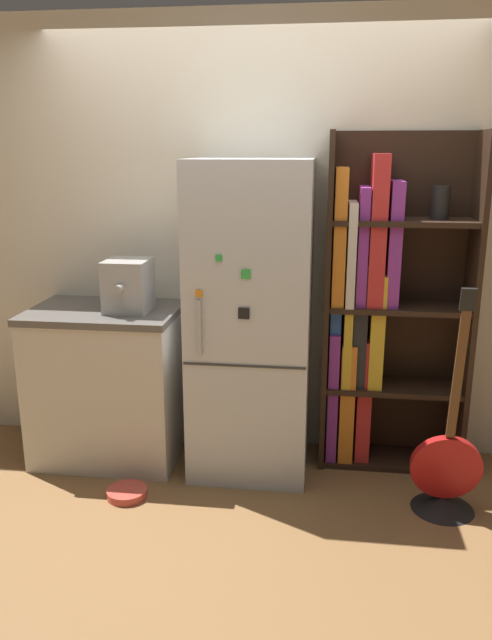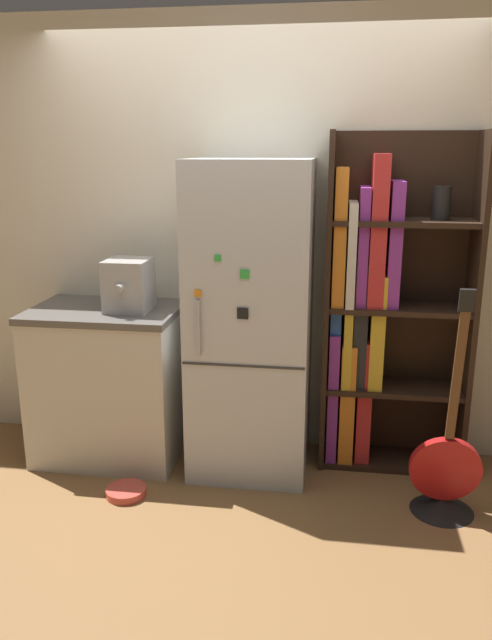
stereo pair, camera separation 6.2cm
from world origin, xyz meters
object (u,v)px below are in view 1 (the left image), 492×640
guitar (445,480)px  pet_bowl (127,492)px  bookshelf (375,313)px  refrigerator (251,321)px  espresso_machine (128,285)px

guitar → pet_bowl: bearing=-176.8°
bookshelf → pet_bowl: 1.72m
guitar → pet_bowl: 1.70m
refrigerator → bookshelf: 0.72m
refrigerator → guitar: refrigerator is taller
refrigerator → guitar: size_ratio=1.46×
espresso_machine → guitar: (1.78, -0.36, -0.91)m
bookshelf → guitar: size_ratio=1.58×
bookshelf → guitar: bearing=-55.9°
bookshelf → pet_bowl: bearing=-154.5°
refrigerator → espresso_machine: (-0.71, -0.01, 0.19)m
refrigerator → espresso_machine: 0.74m
pet_bowl → guitar: bearing=3.2°
bookshelf → espresso_machine: 1.43m
bookshelf → espresso_machine: bearing=-172.8°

